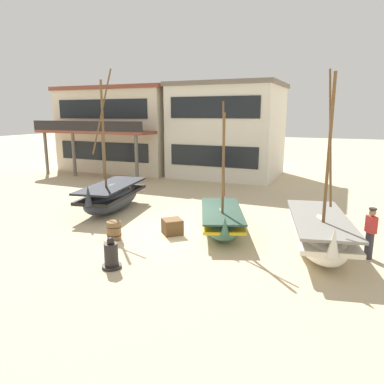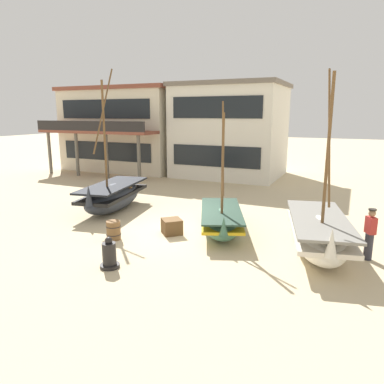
{
  "view_description": "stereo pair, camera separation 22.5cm",
  "coord_description": "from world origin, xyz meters",
  "px_view_note": "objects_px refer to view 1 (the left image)",
  "views": [
    {
      "loc": [
        5.85,
        -12.35,
        4.6
      ],
      "look_at": [
        0.0,
        1.0,
        1.4
      ],
      "focal_mm": 33.62,
      "sensor_mm": 36.0,
      "label": 1
    },
    {
      "loc": [
        6.05,
        -12.26,
        4.6
      ],
      "look_at": [
        0.0,
        1.0,
        1.4
      ],
      "focal_mm": 33.62,
      "sensor_mm": 36.0,
      "label": 2
    }
  ],
  "objects_px": {
    "fishing_boat_centre_large": "(112,196)",
    "fishing_boat_far_right": "(319,232)",
    "fishing_boat_near_left": "(221,219)",
    "wooden_barrel": "(114,231)",
    "fisherman_by_hull": "(370,234)",
    "harbor_building_annex": "(124,129)",
    "capstan_winch": "(111,256)",
    "cargo_crate": "(172,227)",
    "harbor_building_main": "(228,130)"
  },
  "relations": [
    {
      "from": "fishing_boat_near_left",
      "to": "wooden_barrel",
      "type": "distance_m",
      "value": 4.16
    },
    {
      "from": "capstan_winch",
      "to": "wooden_barrel",
      "type": "distance_m",
      "value": 2.55
    },
    {
      "from": "wooden_barrel",
      "to": "cargo_crate",
      "type": "relative_size",
      "value": 0.99
    },
    {
      "from": "fishing_boat_centre_large",
      "to": "wooden_barrel",
      "type": "bearing_deg",
      "value": -53.38
    },
    {
      "from": "capstan_winch",
      "to": "wooden_barrel",
      "type": "xyz_separation_m",
      "value": [
        -1.42,
        2.11,
        -0.04
      ]
    },
    {
      "from": "fishing_boat_near_left",
      "to": "cargo_crate",
      "type": "distance_m",
      "value": 1.96
    },
    {
      "from": "capstan_winch",
      "to": "fisherman_by_hull",
      "type": "bearing_deg",
      "value": 28.8
    },
    {
      "from": "fishing_boat_far_right",
      "to": "capstan_winch",
      "type": "bearing_deg",
      "value": -145.06
    },
    {
      "from": "fisherman_by_hull",
      "to": "harbor_building_annex",
      "type": "height_order",
      "value": "harbor_building_annex"
    },
    {
      "from": "cargo_crate",
      "to": "fisherman_by_hull",
      "type": "bearing_deg",
      "value": 3.09
    },
    {
      "from": "harbor_building_main",
      "to": "harbor_building_annex",
      "type": "bearing_deg",
      "value": -177.78
    },
    {
      "from": "fishing_boat_far_right",
      "to": "harbor_building_main",
      "type": "distance_m",
      "value": 15.79
    },
    {
      "from": "fishing_boat_near_left",
      "to": "wooden_barrel",
      "type": "bearing_deg",
      "value": -143.75
    },
    {
      "from": "fishing_boat_centre_large",
      "to": "wooden_barrel",
      "type": "xyz_separation_m",
      "value": [
        2.52,
        -3.4,
        -0.36
      ]
    },
    {
      "from": "fishing_boat_centre_large",
      "to": "wooden_barrel",
      "type": "distance_m",
      "value": 4.25
    },
    {
      "from": "capstan_winch",
      "to": "cargo_crate",
      "type": "height_order",
      "value": "capstan_winch"
    },
    {
      "from": "fisherman_by_hull",
      "to": "harbor_building_main",
      "type": "xyz_separation_m",
      "value": [
        -9.25,
        13.51,
        2.54
      ]
    },
    {
      "from": "capstan_winch",
      "to": "wooden_barrel",
      "type": "height_order",
      "value": "capstan_winch"
    },
    {
      "from": "fishing_boat_near_left",
      "to": "fishing_boat_centre_large",
      "type": "distance_m",
      "value": 5.95
    },
    {
      "from": "harbor_building_annex",
      "to": "harbor_building_main",
      "type": "bearing_deg",
      "value": 2.22
    },
    {
      "from": "fishing_boat_centre_large",
      "to": "fisherman_by_hull",
      "type": "height_order",
      "value": "fishing_boat_centre_large"
    },
    {
      "from": "harbor_building_main",
      "to": "harbor_building_annex",
      "type": "height_order",
      "value": "harbor_building_main"
    },
    {
      "from": "fishing_boat_far_right",
      "to": "wooden_barrel",
      "type": "bearing_deg",
      "value": -165.54
    },
    {
      "from": "fishing_boat_far_right",
      "to": "harbor_building_main",
      "type": "height_order",
      "value": "harbor_building_main"
    },
    {
      "from": "fisherman_by_hull",
      "to": "capstan_winch",
      "type": "height_order",
      "value": "fisherman_by_hull"
    },
    {
      "from": "cargo_crate",
      "to": "harbor_building_annex",
      "type": "distance_m",
      "value": 17.87
    },
    {
      "from": "fisherman_by_hull",
      "to": "wooden_barrel",
      "type": "distance_m",
      "value": 8.79
    },
    {
      "from": "fisherman_by_hull",
      "to": "cargo_crate",
      "type": "relative_size",
      "value": 2.38
    },
    {
      "from": "fishing_boat_near_left",
      "to": "harbor_building_annex",
      "type": "relative_size",
      "value": 0.51
    },
    {
      "from": "fishing_boat_centre_large",
      "to": "harbor_building_main",
      "type": "distance_m",
      "value": 12.37
    },
    {
      "from": "fishing_boat_centre_large",
      "to": "harbor_building_annex",
      "type": "xyz_separation_m",
      "value": [
        -7.06,
        11.59,
        2.62
      ]
    },
    {
      "from": "fisherman_by_hull",
      "to": "wooden_barrel",
      "type": "relative_size",
      "value": 2.41
    },
    {
      "from": "cargo_crate",
      "to": "fishing_boat_centre_large",
      "type": "bearing_deg",
      "value": 155.21
    },
    {
      "from": "fishing_boat_near_left",
      "to": "fishing_boat_far_right",
      "type": "height_order",
      "value": "fishing_boat_far_right"
    },
    {
      "from": "fisherman_by_hull",
      "to": "harbor_building_main",
      "type": "bearing_deg",
      "value": 124.39
    },
    {
      "from": "cargo_crate",
      "to": "harbor_building_annex",
      "type": "relative_size",
      "value": 0.07
    },
    {
      "from": "fishing_boat_centre_large",
      "to": "fishing_boat_far_right",
      "type": "relative_size",
      "value": 1.11
    },
    {
      "from": "fishing_boat_near_left",
      "to": "fisherman_by_hull",
      "type": "xyz_separation_m",
      "value": [
        5.23,
        -0.63,
        0.32
      ]
    },
    {
      "from": "fisherman_by_hull",
      "to": "capstan_winch",
      "type": "distance_m",
      "value": 8.19
    },
    {
      "from": "capstan_winch",
      "to": "harbor_building_annex",
      "type": "bearing_deg",
      "value": 122.74
    },
    {
      "from": "fishing_boat_near_left",
      "to": "fishing_boat_centre_large",
      "type": "xyz_separation_m",
      "value": [
        -5.87,
        0.94,
        0.2
      ]
    },
    {
      "from": "capstan_winch",
      "to": "fishing_boat_far_right",
      "type": "bearing_deg",
      "value": 34.94
    },
    {
      "from": "harbor_building_main",
      "to": "harbor_building_annex",
      "type": "xyz_separation_m",
      "value": [
        -8.91,
        -0.35,
        -0.04
      ]
    },
    {
      "from": "fishing_boat_near_left",
      "to": "capstan_winch",
      "type": "relative_size",
      "value": 5.19
    },
    {
      "from": "wooden_barrel",
      "to": "capstan_winch",
      "type": "bearing_deg",
      "value": -56.15
    },
    {
      "from": "fishing_boat_centre_large",
      "to": "wooden_barrel",
      "type": "relative_size",
      "value": 9.43
    },
    {
      "from": "fishing_boat_far_right",
      "to": "harbor_building_annex",
      "type": "xyz_separation_m",
      "value": [
        -16.62,
        13.17,
        2.65
      ]
    },
    {
      "from": "harbor_building_annex",
      "to": "fisherman_by_hull",
      "type": "bearing_deg",
      "value": -35.94
    },
    {
      "from": "harbor_building_annex",
      "to": "wooden_barrel",
      "type": "bearing_deg",
      "value": -57.42
    },
    {
      "from": "fishing_boat_near_left",
      "to": "fishing_boat_far_right",
      "type": "distance_m",
      "value": 3.75
    }
  ]
}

